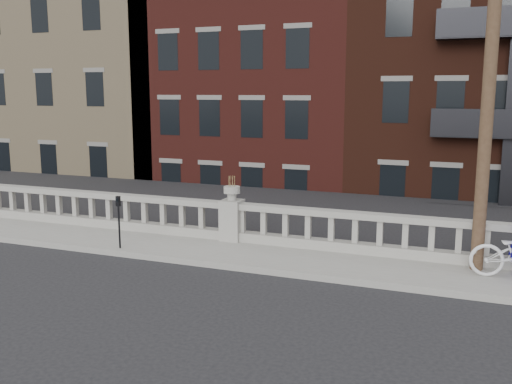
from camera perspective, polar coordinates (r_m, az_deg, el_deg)
ground at (r=12.24m, az=-9.92°, el=-9.85°), size 120.00×120.00×0.00m
sidewalk at (r=14.73m, az=-3.88°, el=-5.95°), size 32.00×2.20×0.15m
balustrade at (r=15.42m, az=-2.40°, el=-3.03°), size 28.00×0.34×1.03m
planter_pedestal at (r=15.38m, az=-2.41°, el=-2.34°), size 0.55×0.55×1.76m
lower_level at (r=33.33m, az=11.86°, el=7.30°), size 80.00×44.00×20.80m
utility_pole at (r=13.45m, az=22.56°, el=14.01°), size 1.60×0.28×10.00m
parking_meter_b at (r=14.95m, az=-13.56°, el=-2.34°), size 0.10×0.09×1.36m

